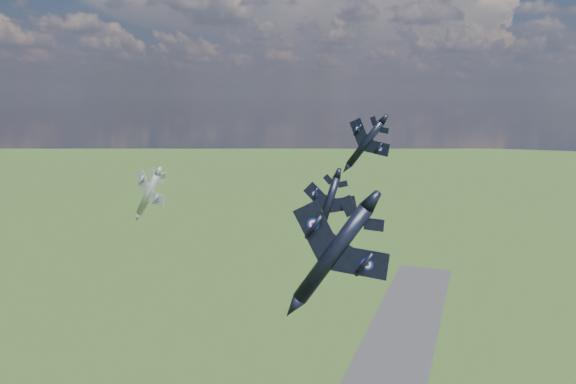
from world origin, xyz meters
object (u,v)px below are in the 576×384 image
(jet_lead_navy, at_px, (328,205))
(jet_left_silver, at_px, (148,194))
(jet_high_navy, at_px, (365,144))
(jet_right_navy, at_px, (332,254))

(jet_lead_navy, bearing_deg, jet_left_silver, 178.67)
(jet_lead_navy, relative_size, jet_high_navy, 0.98)
(jet_lead_navy, xyz_separation_m, jet_left_silver, (-31.09, -2.61, 0.36))
(jet_lead_navy, bearing_deg, jet_high_navy, 69.34)
(jet_lead_navy, bearing_deg, jet_right_navy, -80.21)
(jet_lead_navy, height_order, jet_right_navy, jet_right_navy)
(jet_right_navy, bearing_deg, jet_high_navy, 94.45)
(jet_high_navy, bearing_deg, jet_lead_navy, -92.28)
(jet_high_navy, relative_size, jet_left_silver, 1.04)
(jet_lead_navy, relative_size, jet_right_navy, 0.82)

